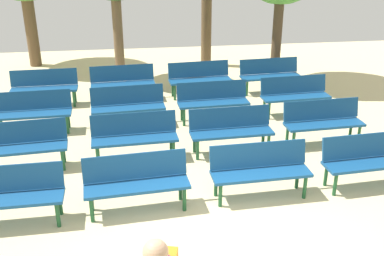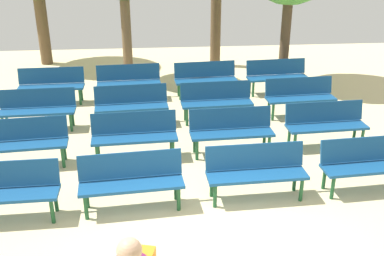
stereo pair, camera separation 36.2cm
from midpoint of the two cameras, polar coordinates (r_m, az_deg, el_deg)
name	(u,v)px [view 2 (the right image)]	position (r m, az deg, el deg)	size (l,w,h in m)	color
bench_r0_c0	(4,188)	(7.27, -21.16, -7.05)	(1.61, 0.52, 0.87)	navy
bench_r0_c1	(131,178)	(7.08, -6.16, -6.28)	(1.63, 0.61, 0.87)	navy
bench_r0_c2	(256,169)	(7.40, 9.40, -5.08)	(1.62, 0.54, 0.87)	navy
bench_r0_c3	(368,161)	(8.15, 22.41, -3.87)	(1.63, 0.59, 0.87)	navy
bench_r1_c0	(23,140)	(8.77, -19.33, -1.42)	(1.63, 0.61, 0.87)	navy
bench_r1_c1	(134,133)	(8.60, -6.03, -0.64)	(1.62, 0.56, 0.87)	navy
bench_r1_c2	(231,128)	(8.80, 6.10, -0.07)	(1.62, 0.55, 0.87)	navy
bench_r1_c3	(326,122)	(9.49, 17.44, 0.73)	(1.62, 0.57, 0.87)	navy
bench_r2_c0	(38,107)	(10.31, -17.82, 2.50)	(1.62, 0.54, 0.87)	navy
bench_r2_c1	(131,103)	(10.12, -6.59, 3.14)	(1.63, 0.59, 0.87)	navy
bench_r2_c2	(216,99)	(10.30, 4.08, 3.60)	(1.62, 0.55, 0.87)	navy
bench_r2_c3	(300,95)	(10.91, 14.28, 4.06)	(1.63, 0.57, 0.87)	navy
bench_r3_c0	(51,84)	(11.83, -16.36, 5.36)	(1.61, 0.52, 0.87)	navy
bench_r3_c1	(129,80)	(11.72, -7.05, 5.98)	(1.63, 0.58, 0.87)	navy
bench_r3_c2	(206,77)	(11.89, 2.58, 6.40)	(1.63, 0.61, 0.87)	navy
bench_r3_c3	(277,74)	(12.34, 11.41, 6.60)	(1.63, 0.59, 0.87)	navy
tree_1	(216,25)	(14.55, 3.71, 12.77)	(0.32, 0.32, 2.59)	brown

